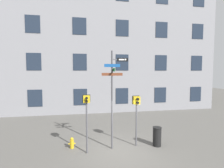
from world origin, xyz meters
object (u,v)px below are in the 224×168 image
at_px(street_sign_pole, 113,92).
at_px(pedestrian_signal_left, 87,109).
at_px(pedestrian_signal_right, 137,107).
at_px(trash_bin, 157,136).
at_px(fire_hydrant, 72,143).

distance_m(street_sign_pole, pedestrian_signal_left, 1.58).
bearing_deg(street_sign_pole, pedestrian_signal_right, 5.11).
bearing_deg(trash_bin, pedestrian_signal_right, 168.93).
height_order(pedestrian_signal_right, fire_hydrant, pedestrian_signal_right).
bearing_deg(pedestrian_signal_left, trash_bin, 2.53).
height_order(pedestrian_signal_left, trash_bin, pedestrian_signal_left).
xyz_separation_m(street_sign_pole, pedestrian_signal_right, (1.29, 0.12, -0.83)).
bearing_deg(pedestrian_signal_left, pedestrian_signal_right, 8.19).
bearing_deg(fire_hydrant, pedestrian_signal_left, -42.00).
relative_size(street_sign_pole, fire_hydrant, 8.76).
relative_size(pedestrian_signal_right, fire_hydrant, 4.69).
bearing_deg(pedestrian_signal_right, trash_bin, -11.07).
relative_size(pedestrian_signal_left, pedestrian_signal_right, 1.06).
bearing_deg(trash_bin, street_sign_pole, 177.61).
distance_m(pedestrian_signal_left, pedestrian_signal_right, 2.68).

